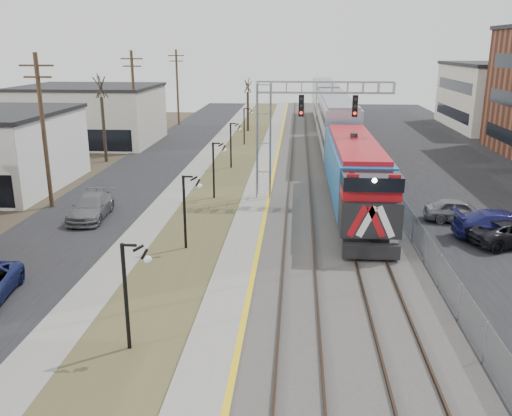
# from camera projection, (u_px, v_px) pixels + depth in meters

# --- Properties ---
(street_west) EXTENTS (7.00, 120.00, 0.04)m
(street_west) POSITION_uv_depth(u_px,v_px,m) (138.00, 174.00, 45.57)
(street_west) COLOR black
(street_west) RESTS_ON ground
(sidewalk) EXTENTS (2.00, 120.00, 0.08)m
(sidewalk) POSITION_uv_depth(u_px,v_px,m) (191.00, 175.00, 45.24)
(sidewalk) COLOR gray
(sidewalk) RESTS_ON ground
(grass_median) EXTENTS (4.00, 120.00, 0.06)m
(grass_median) POSITION_uv_depth(u_px,v_px,m) (227.00, 176.00, 45.02)
(grass_median) COLOR #4E502B
(grass_median) RESTS_ON ground
(platform) EXTENTS (2.00, 120.00, 0.24)m
(platform) POSITION_uv_depth(u_px,v_px,m) (263.00, 175.00, 44.78)
(platform) COLOR gray
(platform) RESTS_ON ground
(ballast_bed) EXTENTS (8.00, 120.00, 0.20)m
(ballast_bed) POSITION_uv_depth(u_px,v_px,m) (323.00, 176.00, 44.42)
(ballast_bed) COLOR #595651
(ballast_bed) RESTS_ON ground
(parking_lot) EXTENTS (16.00, 120.00, 0.04)m
(parking_lot) POSITION_uv_depth(u_px,v_px,m) (473.00, 180.00, 43.56)
(parking_lot) COLOR black
(parking_lot) RESTS_ON ground
(platform_edge) EXTENTS (0.24, 120.00, 0.01)m
(platform_edge) POSITION_uv_depth(u_px,v_px,m) (273.00, 174.00, 44.68)
(platform_edge) COLOR gold
(platform_edge) RESTS_ON platform
(track_near) EXTENTS (1.58, 120.00, 0.15)m
(track_near) POSITION_uv_depth(u_px,v_px,m) (299.00, 174.00, 44.51)
(track_near) COLOR #2D2119
(track_near) RESTS_ON ballast_bed
(track_far) EXTENTS (1.58, 120.00, 0.15)m
(track_far) POSITION_uv_depth(u_px,v_px,m) (342.00, 175.00, 44.26)
(track_far) COLOR #2D2119
(track_far) RESTS_ON ballast_bed
(train) EXTENTS (3.00, 63.05, 5.33)m
(train) POSITION_uv_depth(u_px,v_px,m) (333.00, 120.00, 57.35)
(train) COLOR #125696
(train) RESTS_ON ground
(signal_gantry) EXTENTS (9.00, 1.07, 8.15)m
(signal_gantry) POSITION_uv_depth(u_px,v_px,m) (289.00, 120.00, 36.35)
(signal_gantry) COLOR gray
(signal_gantry) RESTS_ON ground
(lampposts) EXTENTS (0.14, 62.14, 4.00)m
(lampposts) POSITION_uv_depth(u_px,v_px,m) (186.00, 211.00, 28.49)
(lampposts) COLOR black
(lampposts) RESTS_ON ground
(utility_poles) EXTENTS (0.28, 80.28, 10.00)m
(utility_poles) POSITION_uv_depth(u_px,v_px,m) (44.00, 133.00, 34.81)
(utility_poles) COLOR #4C3823
(utility_poles) RESTS_ON ground
(fence) EXTENTS (0.04, 120.00, 1.60)m
(fence) POSITION_uv_depth(u_px,v_px,m) (376.00, 169.00, 43.91)
(fence) COLOR gray
(fence) RESTS_ON ground
(bare_trees) EXTENTS (12.30, 42.30, 5.95)m
(bare_trees) POSITION_uv_depth(u_px,v_px,m) (136.00, 135.00, 48.63)
(bare_trees) COLOR #382D23
(bare_trees) RESTS_ON ground
(car_lot_c) EXTENTS (5.36, 3.81, 1.36)m
(car_lot_c) POSITION_uv_depth(u_px,v_px,m) (511.00, 233.00, 29.19)
(car_lot_c) COLOR black
(car_lot_c) RESTS_ON ground
(car_lot_d) EXTENTS (5.48, 2.25, 1.59)m
(car_lot_d) POSITION_uv_depth(u_px,v_px,m) (504.00, 226.00, 29.90)
(car_lot_d) COLOR navy
(car_lot_d) RESTS_ON ground
(car_lot_e) EXTENTS (4.43, 2.28, 1.44)m
(car_lot_e) POSITION_uv_depth(u_px,v_px,m) (460.00, 211.00, 32.93)
(car_lot_e) COLOR slate
(car_lot_e) RESTS_ON ground
(car_street_b) EXTENTS (2.45, 5.16, 1.45)m
(car_street_b) POSITION_uv_depth(u_px,v_px,m) (91.00, 207.00, 33.65)
(car_street_b) COLOR slate
(car_street_b) RESTS_ON ground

